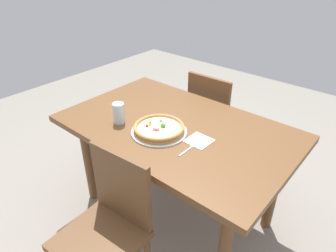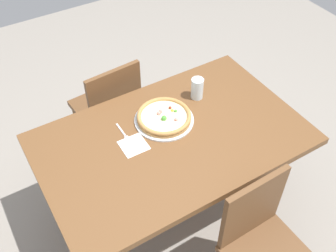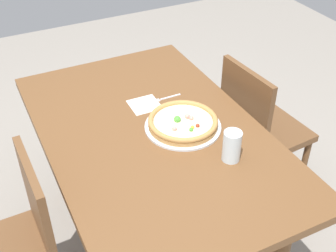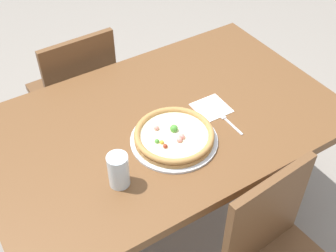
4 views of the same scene
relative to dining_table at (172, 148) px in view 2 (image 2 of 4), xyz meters
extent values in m
plane|color=gray|center=(0.00, 0.00, -0.66)|extent=(6.00, 6.00, 0.00)
cube|color=brown|center=(0.00, 0.00, 0.07)|extent=(1.48, 0.93, 0.04)
cylinder|color=brown|center=(-0.59, -0.31, -0.30)|extent=(0.07, 0.07, 0.71)
cylinder|color=brown|center=(0.59, -0.31, -0.30)|extent=(0.07, 0.07, 0.71)
cylinder|color=brown|center=(-0.59, 0.31, -0.30)|extent=(0.07, 0.07, 0.71)
cylinder|color=brown|center=(0.28, -0.90, -0.45)|extent=(0.04, 0.04, 0.42)
cylinder|color=brown|center=(-0.06, -0.93, -0.45)|extent=(0.04, 0.04, 0.42)
cylinder|color=brown|center=(0.26, -0.56, -0.45)|extent=(0.04, 0.04, 0.42)
cylinder|color=brown|center=(-0.08, -0.59, -0.45)|extent=(0.04, 0.04, 0.42)
cube|color=brown|center=(0.10, -0.74, -0.22)|extent=(0.43, 0.43, 0.04)
cube|color=brown|center=(0.09, -0.56, 0.01)|extent=(0.38, 0.06, 0.42)
cylinder|color=brown|center=(-0.30, 0.57, -0.45)|extent=(0.04, 0.04, 0.42)
cube|color=brown|center=(-0.13, 0.56, 0.01)|extent=(0.38, 0.04, 0.42)
cylinder|color=silver|center=(-0.03, -0.14, 0.10)|extent=(0.35, 0.35, 0.01)
cylinder|color=#B78447|center=(-0.03, -0.14, 0.11)|extent=(0.31, 0.31, 0.02)
cylinder|color=beige|center=(-0.03, -0.14, 0.13)|extent=(0.27, 0.27, 0.01)
torus|color=#B78447|center=(-0.03, -0.14, 0.13)|extent=(0.31, 0.31, 0.02)
sphere|color=#E58C7F|center=(-0.01, -0.17, 0.14)|extent=(0.02, 0.02, 0.02)
sphere|color=gold|center=(-0.09, -0.15, 0.13)|extent=(0.02, 0.02, 0.02)
sphere|color=#E58C7F|center=(-0.03, -0.18, 0.13)|extent=(0.02, 0.02, 0.02)
sphere|color=#E58C7F|center=(-0.07, -0.07, 0.13)|extent=(0.02, 0.02, 0.02)
sphere|color=maroon|center=(-0.09, -0.17, 0.13)|extent=(0.02, 0.02, 0.02)
sphere|color=#4C9E38|center=(-0.02, -0.11, 0.14)|extent=(0.03, 0.03, 0.03)
sphere|color=#4C9E38|center=(-0.11, -0.13, 0.13)|extent=(0.02, 0.02, 0.02)
cube|color=silver|center=(0.22, -0.20, 0.10)|extent=(0.01, 0.11, 0.00)
cube|color=silver|center=(0.22, -0.11, 0.10)|extent=(0.02, 0.05, 0.00)
cylinder|color=silver|center=(-0.31, -0.21, 0.16)|extent=(0.08, 0.08, 0.14)
cube|color=white|center=(0.21, -0.05, 0.10)|extent=(0.14, 0.14, 0.00)
camera|label=1|loc=(1.03, -1.29, 1.07)|focal=32.13mm
camera|label=2|loc=(0.81, 1.29, 1.71)|focal=42.68mm
camera|label=3|loc=(-1.44, 0.63, 1.29)|focal=47.41mm
camera|label=4|loc=(-0.69, -1.14, 1.30)|focal=46.16mm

